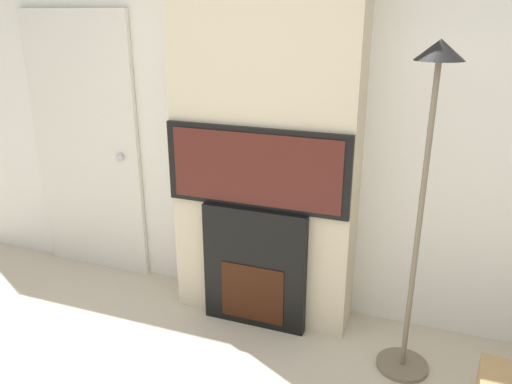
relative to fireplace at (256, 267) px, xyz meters
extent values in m
cube|color=silver|center=(0.00, 0.36, 0.94)|extent=(6.00, 0.06, 2.70)
cube|color=beige|center=(0.00, 0.17, 0.94)|extent=(1.18, 0.33, 2.70)
cube|color=black|center=(0.00, 0.00, 0.00)|extent=(0.69, 0.14, 0.83)
cube|color=#33160A|center=(0.00, -0.07, -0.16)|extent=(0.43, 0.01, 0.40)
cube|color=black|center=(0.00, 0.00, 0.67)|extent=(1.18, 0.06, 0.51)
cube|color=#471914|center=(0.00, -0.03, 0.67)|extent=(1.08, 0.01, 0.45)
cylinder|color=#726651|center=(0.98, -0.14, -0.40)|extent=(0.30, 0.30, 0.03)
cylinder|color=#726651|center=(0.98, -0.14, 0.48)|extent=(0.03, 0.03, 1.74)
cone|color=black|center=(0.98, -0.14, 1.41)|extent=(0.24, 0.24, 0.10)
cube|color=silver|center=(-1.50, 0.31, 0.59)|extent=(0.93, 0.04, 2.01)
sphere|color=silver|center=(-1.18, 0.27, 0.55)|extent=(0.06, 0.06, 0.06)
camera|label=1|loc=(1.01, -2.73, 1.57)|focal=35.00mm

